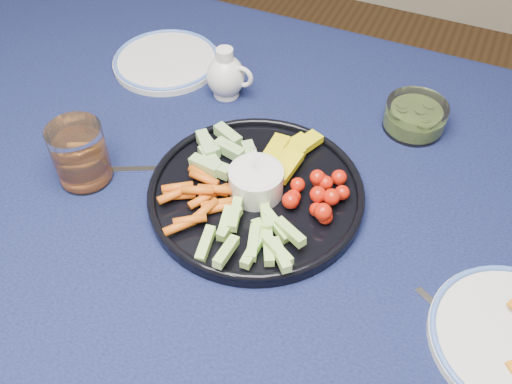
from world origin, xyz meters
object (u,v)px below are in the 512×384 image
at_px(creamer_pitcher, 226,76).
at_px(side_plate_extra, 166,61).
at_px(pickle_bowl, 415,117).
at_px(juice_tumbler, 81,157).
at_px(crudite_platter, 255,189).
at_px(dining_table, 248,247).

bearing_deg(creamer_pitcher, side_plate_extra, 166.40).
relative_size(pickle_bowl, side_plate_extra, 0.51).
bearing_deg(side_plate_extra, creamer_pitcher, -13.60).
height_order(juice_tumbler, side_plate_extra, juice_tumbler).
distance_m(creamer_pitcher, side_plate_extra, 0.15).
height_order(creamer_pitcher, pickle_bowl, creamer_pitcher).
bearing_deg(side_plate_extra, crudite_platter, -39.44).
height_order(dining_table, crudite_platter, crudite_platter).
xyz_separation_m(pickle_bowl, side_plate_extra, (-0.48, -0.01, -0.01)).
height_order(pickle_bowl, side_plate_extra, pickle_bowl).
bearing_deg(juice_tumbler, creamer_pitcher, 68.66).
distance_m(dining_table, side_plate_extra, 0.42).
bearing_deg(juice_tumbler, dining_table, 8.24).
height_order(crudite_platter, juice_tumbler, crudite_platter).
height_order(crudite_platter, pickle_bowl, crudite_platter).
xyz_separation_m(crudite_platter, pickle_bowl, (0.18, 0.26, 0.00)).
relative_size(juice_tumbler, side_plate_extra, 0.48).
height_order(dining_table, pickle_bowl, pickle_bowl).
bearing_deg(side_plate_extra, pickle_bowl, 1.63).
distance_m(creamer_pitcher, pickle_bowl, 0.33).
relative_size(dining_table, side_plate_extra, 8.16).
distance_m(dining_table, pickle_bowl, 0.36).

